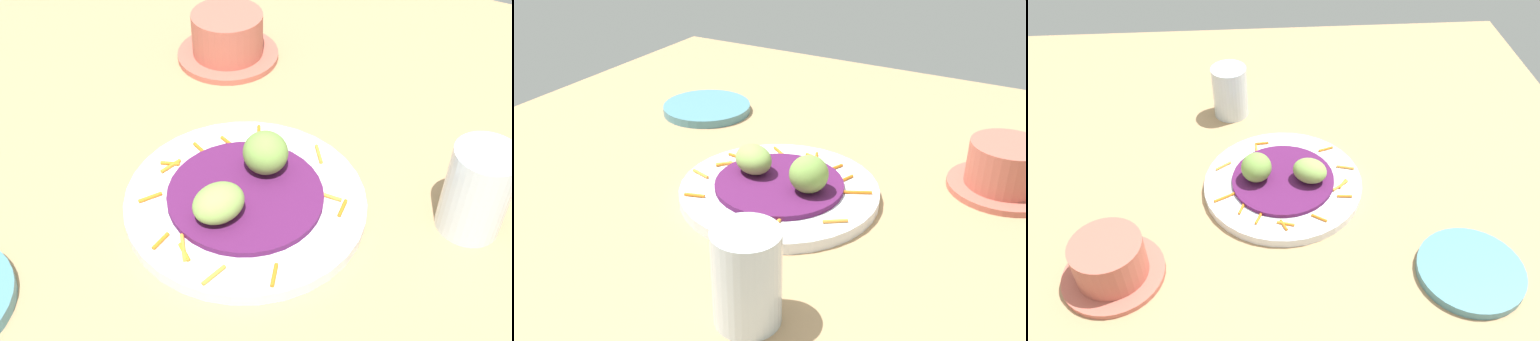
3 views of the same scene
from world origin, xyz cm
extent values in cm
cube|color=tan|center=(0.00, 0.00, 1.00)|extent=(110.00, 110.00, 2.00)
cylinder|color=silver|center=(1.39, 0.67, 2.71)|extent=(24.66, 24.66, 1.41)
cylinder|color=#51194C|center=(1.39, 0.67, 3.75)|extent=(15.93, 15.93, 0.67)
cylinder|color=orange|center=(6.08, -7.74, 3.61)|extent=(2.31, 1.73, 0.40)
cylinder|color=orange|center=(-1.57, 10.08, 3.61)|extent=(2.34, 0.59, 0.40)
cylinder|color=orange|center=(11.59, 2.97, 3.61)|extent=(2.81, 1.14, 0.40)
cylinder|color=orange|center=(1.15, -8.50, 3.61)|extent=(2.59, 1.13, 0.40)
cylinder|color=orange|center=(-5.15, -5.12, 3.61)|extent=(1.12, 2.10, 0.40)
cylinder|color=orange|center=(-7.95, 4.71, 3.61)|extent=(2.56, 1.94, 0.40)
cylinder|color=orange|center=(10.13, -1.20, 3.61)|extent=(2.77, 2.26, 0.40)
cylinder|color=orange|center=(0.85, -8.79, 3.61)|extent=(1.14, 2.06, 0.40)
cylinder|color=orange|center=(10.56, -0.82, 3.61)|extent=(1.60, 2.01, 0.40)
cylinder|color=orange|center=(-7.65, -2.50, 3.61)|extent=(3.31, 1.95, 0.40)
cylinder|color=orange|center=(-2.64, -7.05, 3.61)|extent=(1.42, 2.51, 0.40)
cylinder|color=orange|center=(-2.50, 8.52, 3.61)|extent=(0.51, 2.09, 0.40)
cylinder|color=orange|center=(9.06, 7.79, 3.61)|extent=(2.54, 1.15, 0.40)
cylinder|color=orange|center=(10.45, -3.55, 3.61)|extent=(2.26, 0.61, 0.40)
ellipsoid|color=#84A851|center=(5.46, 0.48, 5.91)|extent=(6.65, 6.15, 3.65)
ellipsoid|color=#759E47|center=(-2.68, 0.86, 6.35)|extent=(5.74, 5.79, 4.53)
cylinder|color=teal|center=(25.24, -17.88, 2.64)|extent=(14.31, 14.31, 1.27)
cylinder|color=#B75B4C|center=(-22.31, -14.82, 2.40)|extent=(13.58, 13.58, 0.80)
cylinder|color=#B75B4C|center=(-22.31, -14.82, 5.62)|extent=(9.42, 9.42, 5.64)
cylinder|color=silver|center=(-6.76, 21.47, 6.76)|extent=(6.28, 6.28, 9.53)
camera|label=1|loc=(41.64, 23.06, 49.75)|focal=45.06mm
camera|label=2|loc=(-29.16, 56.80, 39.45)|focal=41.71mm
camera|label=3|loc=(-2.73, -59.56, 59.69)|focal=37.01mm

